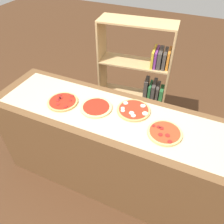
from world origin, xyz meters
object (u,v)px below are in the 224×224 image
(pizza_mozzarella_2, at_px, (134,110))
(bookshelf, at_px, (142,85))
(pizza_pepperoni_0, at_px, (63,102))
(pizza_pepperoni_3, at_px, (165,133))
(pizza_plain_1, at_px, (96,107))

(pizza_mozzarella_2, xyz_separation_m, bookshelf, (-0.18, 0.84, -0.32))
(pizza_mozzarella_2, distance_m, bookshelf, 0.92)
(pizza_pepperoni_0, distance_m, pizza_pepperoni_3, 0.92)
(pizza_pepperoni_0, distance_m, pizza_plain_1, 0.31)
(pizza_plain_1, bearing_deg, pizza_mozzarella_2, 17.74)
(pizza_plain_1, xyz_separation_m, bookshelf, (0.13, 0.94, -0.32))
(pizza_plain_1, xyz_separation_m, pizza_pepperoni_3, (0.61, -0.05, 0.00))
(pizza_mozzarella_2, height_order, bookshelf, bookshelf)
(pizza_pepperoni_0, relative_size, bookshelf, 0.19)
(pizza_pepperoni_3, bearing_deg, pizza_plain_1, 174.93)
(pizza_pepperoni_0, xyz_separation_m, pizza_plain_1, (0.31, 0.05, -0.00))
(pizza_plain_1, distance_m, pizza_mozzarella_2, 0.32)
(bookshelf, bearing_deg, pizza_mozzarella_2, -78.15)
(pizza_pepperoni_0, bearing_deg, pizza_pepperoni_3, -0.07)
(pizza_pepperoni_0, bearing_deg, bookshelf, 66.17)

